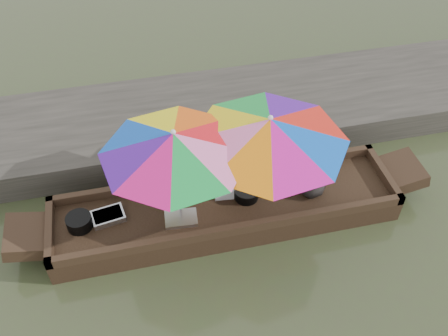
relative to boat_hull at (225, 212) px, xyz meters
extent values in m
plane|color=#3A4727|center=(0.00, 0.00, -0.17)|extent=(80.00, 80.00, 0.00)
cube|color=#2D2B26|center=(0.00, 2.20, 0.08)|extent=(22.00, 2.20, 0.50)
cube|color=black|center=(0.00, 0.00, 0.00)|extent=(5.11, 1.20, 0.35)
cylinder|color=black|center=(-2.10, 0.05, 0.27)|extent=(0.36, 0.36, 0.19)
cube|color=silver|center=(-1.70, 0.11, 0.22)|extent=(0.51, 0.39, 0.09)
cube|color=silver|center=(-0.69, -0.15, 0.21)|extent=(0.48, 0.36, 0.06)
cylinder|color=black|center=(0.33, 0.06, 0.26)|extent=(0.35, 0.35, 0.17)
cube|color=silver|center=(0.02, 0.19, 0.30)|extent=(0.30, 0.25, 0.26)
imported|color=black|center=(1.33, -0.05, 0.74)|extent=(0.66, 0.60, 1.12)
camera|label=1|loc=(-1.12, -4.74, 5.71)|focal=40.00mm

